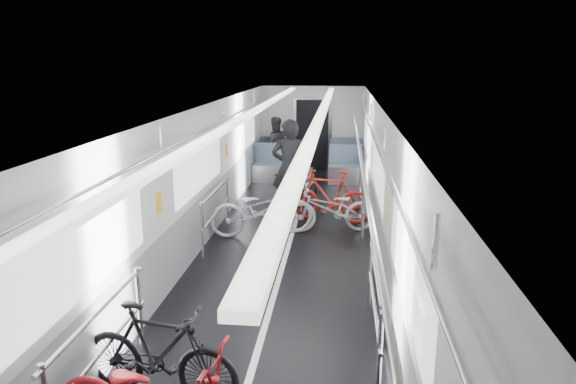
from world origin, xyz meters
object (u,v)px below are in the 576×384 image
at_px(bike_left_far, 262,209).
at_px(bike_left_mid, 159,353).
at_px(bike_right_mid, 331,209).
at_px(bike_aisle, 300,194).
at_px(person_seated, 275,145).
at_px(person_standing, 290,168).
at_px(bike_right_far, 329,196).

bearing_deg(bike_left_far, bike_left_mid, 159.32).
xyz_separation_m(bike_left_mid, bike_right_mid, (1.49, 5.09, -0.04)).
bearing_deg(bike_aisle, person_seated, 123.56).
height_order(bike_left_mid, bike_left_far, bike_left_far).
distance_m(person_standing, person_seated, 4.14).
relative_size(bike_left_mid, person_standing, 0.80).
bearing_deg(bike_right_mid, person_seated, -170.82).
relative_size(bike_left_far, person_seated, 1.19).
xyz_separation_m(bike_left_far, bike_aisle, (0.61, 1.16, -0.00)).
distance_m(bike_right_far, person_seated, 4.71).
relative_size(person_standing, person_seated, 1.26).
bearing_deg(person_seated, bike_left_far, 76.63).
height_order(bike_left_mid, bike_right_mid, bike_left_mid).
bearing_deg(bike_left_mid, bike_aisle, 2.20).
bearing_deg(person_seated, bike_aisle, 86.13).
distance_m(bike_right_far, bike_aisle, 0.64).
bearing_deg(bike_left_mid, bike_right_far, -3.86).
distance_m(bike_aisle, person_standing, 0.57).
distance_m(bike_left_far, bike_right_far, 1.51).
distance_m(bike_left_mid, person_standing, 6.08).
relative_size(bike_left_mid, person_seated, 1.01).
height_order(bike_left_far, bike_right_far, bike_right_far).
bearing_deg(person_seated, bike_right_far, 92.40).
height_order(bike_left_mid, bike_right_far, bike_right_far).
bearing_deg(bike_aisle, person_standing, 175.84).
xyz_separation_m(bike_left_far, bike_right_mid, (1.25, 0.32, -0.05)).
distance_m(bike_right_mid, person_seated, 5.29).
bearing_deg(bike_left_mid, bike_left_far, 7.50).
bearing_deg(bike_right_far, person_seated, -148.17).
bearing_deg(bike_right_far, person_standing, -101.41).
xyz_separation_m(bike_left_mid, person_standing, (0.62, 6.03, 0.52)).
relative_size(bike_right_mid, person_standing, 0.85).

